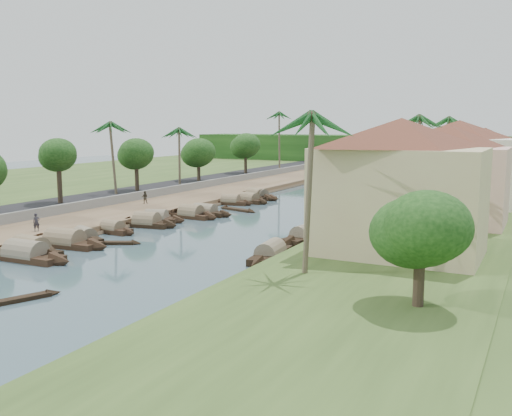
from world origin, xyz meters
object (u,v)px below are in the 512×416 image
at_px(sampan_0, 26,255).
at_px(bridge, 391,169).
at_px(person_near, 36,222).
at_px(building_near, 399,186).
at_px(sampan_1, 30,250).

bearing_deg(sampan_0, bridge, 82.54).
height_order(sampan_0, person_near, person_near).
bearing_deg(person_near, sampan_0, -107.03).
xyz_separation_m(building_near, sampan_0, (-27.45, -10.88, -5.96)).
xyz_separation_m(building_near, person_near, (-33.35, -4.41, -4.72)).
bearing_deg(building_near, bridge, 104.39).
height_order(building_near, person_near, building_near).
xyz_separation_m(building_near, sampan_1, (-28.56, -9.46, -5.96)).
xyz_separation_m(sampan_0, person_near, (-5.90, 6.47, 1.24)).
height_order(bridge, sampan_0, bridge).
height_order(bridge, sampan_1, bridge).
relative_size(building_near, person_near, 8.63).
distance_m(building_near, sampan_1, 30.67).
bearing_deg(building_near, person_near, -172.48).
bearing_deg(bridge, sampan_0, -95.69).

